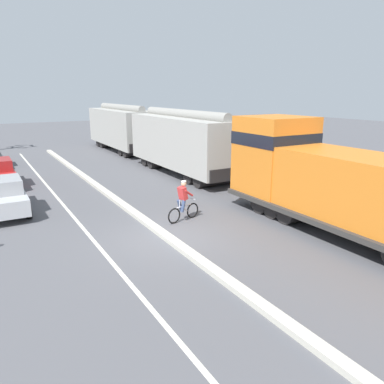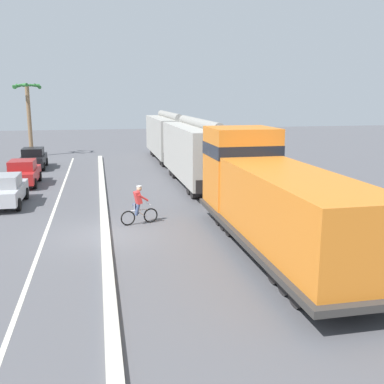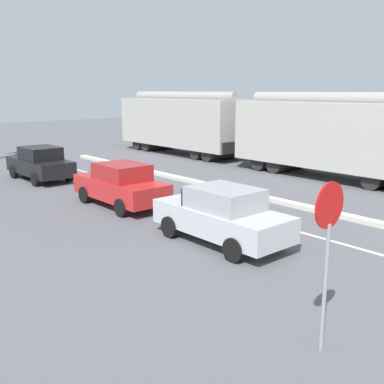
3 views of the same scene
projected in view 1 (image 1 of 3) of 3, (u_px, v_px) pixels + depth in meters
ground_plane at (166, 238)px, 13.90m from camera, size 120.00×120.00×0.00m
median_curb at (113, 198)px, 18.89m from camera, size 0.36×36.00×0.16m
lane_stripe at (64, 206)px, 17.75m from camera, size 0.14×36.00×0.01m
locomotive at (338, 186)px, 14.14m from camera, size 3.10×11.61×4.20m
hopper_car_lead at (183, 142)px, 24.22m from camera, size 2.90×10.60×4.18m
hopper_car_middle at (122, 128)px, 33.91m from camera, size 2.90×10.60×4.18m
parked_car_silver at (3, 196)px, 16.45m from camera, size 1.85×4.21×1.62m
cyclist at (183, 202)px, 15.54m from camera, size 1.68×0.58×1.71m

